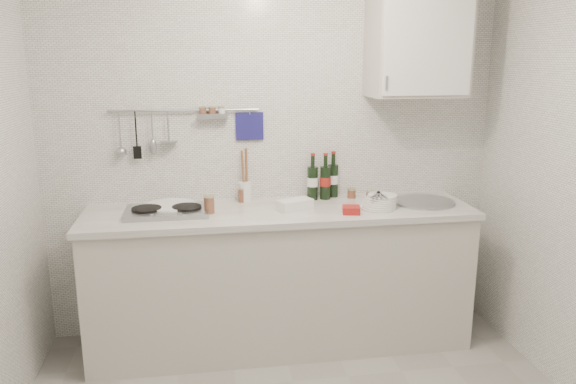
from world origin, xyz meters
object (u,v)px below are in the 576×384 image
(wall_cabinet, at_px, (418,41))
(plate_stack_sink, at_px, (380,201))
(plate_stack_hob, at_px, (169,207))
(wine_bottles, at_px, (324,176))
(utensil_crock, at_px, (245,189))

(wall_cabinet, xyz_separation_m, plate_stack_sink, (-0.27, -0.19, -0.99))
(plate_stack_hob, xyz_separation_m, plate_stack_sink, (1.32, -0.15, 0.02))
(wall_cabinet, distance_m, plate_stack_hob, 1.88)
(wall_cabinet, bearing_deg, plate_stack_hob, -178.31)
(wine_bottles, distance_m, utensil_crock, 0.53)
(plate_stack_hob, xyz_separation_m, wine_bottles, (1.02, 0.15, 0.13))
(utensil_crock, bearing_deg, plate_stack_sink, -19.95)
(wine_bottles, bearing_deg, plate_stack_hob, -171.49)
(wall_cabinet, relative_size, wine_bottles, 2.26)
(utensil_crock, bearing_deg, plate_stack_hob, -162.49)
(plate_stack_sink, xyz_separation_m, utensil_crock, (-0.83, 0.30, 0.04))
(plate_stack_hob, relative_size, plate_stack_sink, 1.40)
(wine_bottles, height_order, utensil_crock, utensil_crock)
(wall_cabinet, height_order, wine_bottles, wall_cabinet)
(wall_cabinet, bearing_deg, utensil_crock, 174.46)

